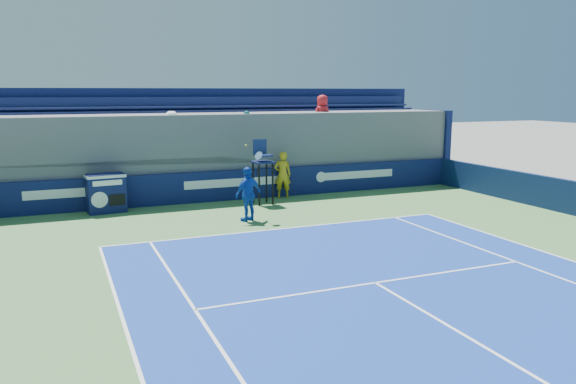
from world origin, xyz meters
name	(u,v)px	position (x,y,z in m)	size (l,w,h in m)	color
ball_person	(283,175)	(1.96, 16.76, 0.95)	(0.69, 0.45, 1.88)	gold
back_hoarding	(234,185)	(0.00, 17.10, 0.60)	(20.40, 0.21, 1.20)	#0C1447
match_clock	(106,192)	(-4.88, 16.58, 0.74)	(1.39, 0.86, 1.40)	#0E1447
umpire_chair	(262,165)	(0.77, 15.86, 1.53)	(0.75, 0.75, 2.48)	black
tennis_player	(248,194)	(-0.65, 13.35, 0.92)	(1.15, 0.82, 2.57)	#1545AE
stadium_seating	(219,149)	(0.00, 19.15, 1.84)	(21.00, 4.05, 4.40)	#57575D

